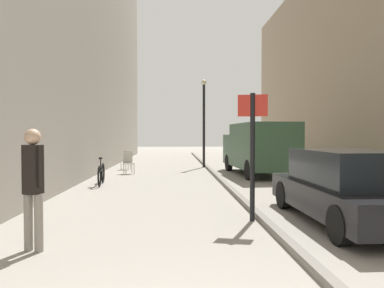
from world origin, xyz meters
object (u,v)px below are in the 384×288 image
street_sign_post (253,145)px  lamp_post (204,117)px  parked_car (347,187)px  pedestrian_main_foreground (33,181)px  cafe_chair_near_window (126,159)px  cafe_chair_by_doorway (128,162)px  delivery_van (258,147)px  bicycle_leaning (101,174)px

street_sign_post → lamp_post: 12.25m
parked_car → pedestrian_main_foreground: bearing=-165.5°
pedestrian_main_foreground → parked_car: 5.77m
cafe_chair_near_window → cafe_chair_by_doorway: 2.10m
cafe_chair_near_window → cafe_chair_by_doorway: (0.36, -2.07, 0.00)m
pedestrian_main_foreground → cafe_chair_near_window: (-0.30, 12.85, -0.52)m
parked_car → cafe_chair_near_window: 12.79m
parked_car → cafe_chair_near_window: parked_car is taller
street_sign_post → cafe_chair_by_doorway: 9.83m
parked_car → street_sign_post: size_ratio=1.62×
delivery_van → cafe_chair_near_window: delivery_van is taller
delivery_van → bicycle_leaning: size_ratio=3.05×
parked_car → street_sign_post: (-1.85, 0.22, 0.83)m
bicycle_leaning → parked_car: bearing=-48.6°
street_sign_post → cafe_chair_near_window: 11.89m
lamp_post → pedestrian_main_foreground: bearing=-105.2°
bicycle_leaning → cafe_chair_by_doorway: 3.59m
street_sign_post → cafe_chair_by_doorway: bearing=-55.1°
cafe_chair_by_doorway → parked_car: bearing=98.1°
parked_car → lamp_post: lamp_post is taller
pedestrian_main_foreground → street_sign_post: street_sign_post is taller
parked_car → street_sign_post: bearing=172.8°
pedestrian_main_foreground → cafe_chair_by_doorway: 10.79m
parked_car → cafe_chair_by_doorway: (-5.50, 9.30, -0.17)m
cafe_chair_near_window → pedestrian_main_foreground: bearing=102.8°
lamp_post → cafe_chair_near_window: lamp_post is taller
bicycle_leaning → cafe_chair_near_window: bearing=83.7°
pedestrian_main_foreground → parked_car: pedestrian_main_foreground is taller
cafe_chair_by_doorway → pedestrian_main_foreground: bearing=67.1°
delivery_van → cafe_chair_by_doorway: bearing=169.2°
pedestrian_main_foreground → cafe_chair_near_window: bearing=109.7°
pedestrian_main_foreground → delivery_van: 11.65m
bicycle_leaning → cafe_chair_near_window: (0.14, 5.62, 0.17)m
lamp_post → street_sign_post: bearing=-90.2°
lamp_post → bicycle_leaning: 8.22m
street_sign_post → pedestrian_main_foreground: bearing=37.6°
pedestrian_main_foreground → lamp_post: bearing=93.2°
parked_car → delivery_van: bearing=87.8°
delivery_van → parked_car: (-0.28, -8.59, -0.51)m
pedestrian_main_foreground → street_sign_post: size_ratio=0.71×
delivery_van → lamp_post: lamp_post is taller
street_sign_post → bicycle_leaning: size_ratio=1.47×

